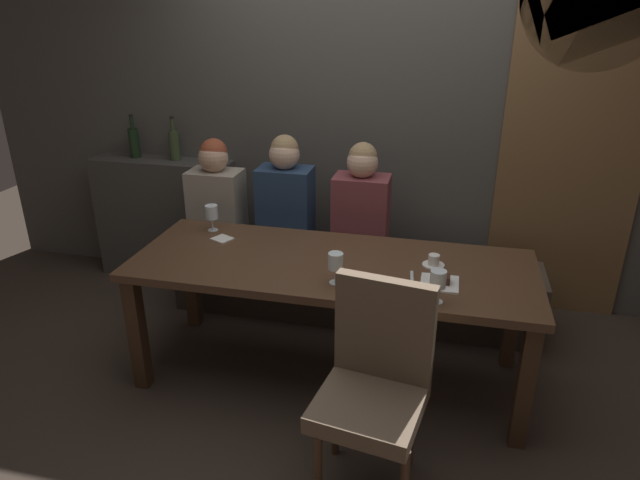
{
  "coord_description": "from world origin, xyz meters",
  "views": [
    {
      "loc": [
        0.58,
        -2.73,
        2.05
      ],
      "look_at": [
        -0.08,
        0.05,
        0.84
      ],
      "focal_mm": 31.57,
      "sensor_mm": 36.0,
      "label": 1
    }
  ],
  "objects_px": {
    "diner_far_end": "(361,206)",
    "wine_glass_near_left": "(438,280)",
    "espresso_cup": "(434,261)",
    "dessert_plate": "(440,282)",
    "chair_near_side": "(375,377)",
    "banquette_bench": "(352,287)",
    "wine_glass_end_right": "(336,262)",
    "diner_bearded": "(285,198)",
    "fork_on_table": "(412,278)",
    "diner_redhead": "(216,197)",
    "wine_glass_center_front": "(212,213)",
    "wine_bottle_dark_red": "(134,142)",
    "dining_table": "(331,276)",
    "wine_bottle_pale_label": "(174,144)"
  },
  "relations": [
    {
      "from": "banquette_bench",
      "to": "wine_glass_end_right",
      "type": "distance_m",
      "value": 1.13
    },
    {
      "from": "chair_near_side",
      "to": "espresso_cup",
      "type": "bearing_deg",
      "value": 76.25
    },
    {
      "from": "wine_glass_near_left",
      "to": "espresso_cup",
      "type": "distance_m",
      "value": 0.41
    },
    {
      "from": "wine_glass_center_front",
      "to": "wine_glass_end_right",
      "type": "bearing_deg",
      "value": -30.37
    },
    {
      "from": "dining_table",
      "to": "wine_bottle_dark_red",
      "type": "distance_m",
      "value": 2.11
    },
    {
      "from": "wine_glass_near_left",
      "to": "wine_glass_end_right",
      "type": "height_order",
      "value": "same"
    },
    {
      "from": "dining_table",
      "to": "espresso_cup",
      "type": "bearing_deg",
      "value": 8.08
    },
    {
      "from": "espresso_cup",
      "to": "fork_on_table",
      "type": "distance_m",
      "value": 0.21
    },
    {
      "from": "wine_bottle_pale_label",
      "to": "espresso_cup",
      "type": "bearing_deg",
      "value": -26.4
    },
    {
      "from": "espresso_cup",
      "to": "dessert_plate",
      "type": "bearing_deg",
      "value": -78.16
    },
    {
      "from": "dining_table",
      "to": "diner_bearded",
      "type": "bearing_deg",
      "value": 123.55
    },
    {
      "from": "diner_far_end",
      "to": "wine_glass_near_left",
      "type": "height_order",
      "value": "diner_far_end"
    },
    {
      "from": "diner_far_end",
      "to": "espresso_cup",
      "type": "relative_size",
      "value": 6.59
    },
    {
      "from": "wine_glass_near_left",
      "to": "espresso_cup",
      "type": "relative_size",
      "value": 1.37
    },
    {
      "from": "wine_bottle_dark_red",
      "to": "fork_on_table",
      "type": "distance_m",
      "value": 2.53
    },
    {
      "from": "fork_on_table",
      "to": "wine_bottle_pale_label",
      "type": "bearing_deg",
      "value": 142.94
    },
    {
      "from": "diner_far_end",
      "to": "fork_on_table",
      "type": "distance_m",
      "value": 0.92
    },
    {
      "from": "wine_glass_center_front",
      "to": "wine_glass_end_right",
      "type": "relative_size",
      "value": 1.0
    },
    {
      "from": "diner_bearded",
      "to": "fork_on_table",
      "type": "bearing_deg",
      "value": -41.79
    },
    {
      "from": "banquette_bench",
      "to": "wine_glass_end_right",
      "type": "relative_size",
      "value": 15.24
    },
    {
      "from": "fork_on_table",
      "to": "espresso_cup",
      "type": "bearing_deg",
      "value": 56.65
    },
    {
      "from": "diner_far_end",
      "to": "wine_bottle_dark_red",
      "type": "xyz_separation_m",
      "value": [
        -1.81,
        0.35,
        0.25
      ]
    },
    {
      "from": "dining_table",
      "to": "chair_near_side",
      "type": "bearing_deg",
      "value": -64.15
    },
    {
      "from": "diner_redhead",
      "to": "wine_glass_center_front",
      "type": "bearing_deg",
      "value": -70.59
    },
    {
      "from": "wine_glass_near_left",
      "to": "diner_far_end",
      "type": "bearing_deg",
      "value": 117.19
    },
    {
      "from": "chair_near_side",
      "to": "diner_bearded",
      "type": "xyz_separation_m",
      "value": [
        -0.82,
        1.43,
        0.28
      ]
    },
    {
      "from": "diner_redhead",
      "to": "wine_bottle_pale_label",
      "type": "relative_size",
      "value": 2.36
    },
    {
      "from": "banquette_bench",
      "to": "chair_near_side",
      "type": "distance_m",
      "value": 1.5
    },
    {
      "from": "diner_redhead",
      "to": "diner_far_end",
      "type": "relative_size",
      "value": 0.97
    },
    {
      "from": "diner_bearded",
      "to": "wine_bottle_pale_label",
      "type": "relative_size",
      "value": 2.49
    },
    {
      "from": "wine_bottle_pale_label",
      "to": "espresso_cup",
      "type": "xyz_separation_m",
      "value": [
        1.98,
        -0.98,
        -0.3
      ]
    },
    {
      "from": "dining_table",
      "to": "wine_glass_end_right",
      "type": "distance_m",
      "value": 0.32
    },
    {
      "from": "wine_glass_near_left",
      "to": "dessert_plate",
      "type": "height_order",
      "value": "wine_glass_near_left"
    },
    {
      "from": "wine_bottle_dark_red",
      "to": "espresso_cup",
      "type": "distance_m",
      "value": 2.53
    },
    {
      "from": "banquette_bench",
      "to": "fork_on_table",
      "type": "relative_size",
      "value": 14.71
    },
    {
      "from": "wine_glass_near_left",
      "to": "wine_glass_center_front",
      "type": "distance_m",
      "value": 1.52
    },
    {
      "from": "chair_near_side",
      "to": "diner_far_end",
      "type": "xyz_separation_m",
      "value": [
        -0.31,
        1.44,
        0.26
      ]
    },
    {
      "from": "wine_glass_end_right",
      "to": "chair_near_side",
      "type": "bearing_deg",
      "value": -59.98
    },
    {
      "from": "diner_bearded",
      "to": "fork_on_table",
      "type": "xyz_separation_m",
      "value": [
        0.92,
        -0.82,
        -0.09
      ]
    },
    {
      "from": "chair_near_side",
      "to": "diner_redhead",
      "type": "height_order",
      "value": "diner_redhead"
    },
    {
      "from": "banquette_bench",
      "to": "wine_glass_end_right",
      "type": "bearing_deg",
      "value": -85.66
    },
    {
      "from": "diner_bearded",
      "to": "wine_bottle_dark_red",
      "type": "bearing_deg",
      "value": 164.83
    },
    {
      "from": "wine_bottle_dark_red",
      "to": "wine_glass_end_right",
      "type": "xyz_separation_m",
      "value": [
        1.84,
        -1.3,
        -0.21
      ]
    },
    {
      "from": "wine_bottle_dark_red",
      "to": "espresso_cup",
      "type": "relative_size",
      "value": 2.72
    },
    {
      "from": "wine_glass_center_front",
      "to": "fork_on_table",
      "type": "relative_size",
      "value": 0.96
    },
    {
      "from": "wine_glass_center_front",
      "to": "wine_glass_end_right",
      "type": "height_order",
      "value": "same"
    },
    {
      "from": "diner_redhead",
      "to": "wine_bottle_dark_red",
      "type": "bearing_deg",
      "value": 155.02
    },
    {
      "from": "chair_near_side",
      "to": "wine_glass_near_left",
      "type": "relative_size",
      "value": 5.98
    },
    {
      "from": "diner_far_end",
      "to": "dessert_plate",
      "type": "relative_size",
      "value": 4.16
    },
    {
      "from": "dining_table",
      "to": "diner_redhead",
      "type": "height_order",
      "value": "diner_redhead"
    }
  ]
}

